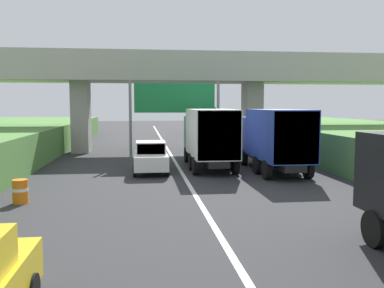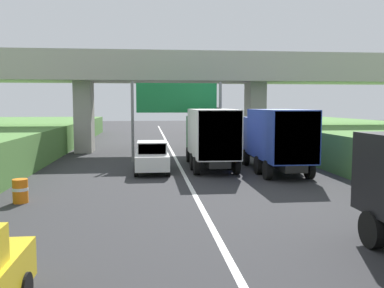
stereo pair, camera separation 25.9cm
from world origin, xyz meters
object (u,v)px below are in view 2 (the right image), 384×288
at_px(truck_blue, 275,137).
at_px(car_white, 152,157).
at_px(truck_green, 210,135).
at_px(construction_barrel_2, 20,191).
at_px(truck_red, 206,119).
at_px(overhead_highway_sign, 177,103).

distance_m(truck_blue, car_white, 6.81).
xyz_separation_m(truck_green, construction_barrel_2, (-8.40, -7.86, -1.47)).
relative_size(truck_red, construction_barrel_2, 8.11).
distance_m(truck_green, car_white, 3.77).
bearing_deg(truck_blue, construction_barrel_2, -152.53).
xyz_separation_m(truck_red, car_white, (-6.87, -28.30, -1.08)).
height_order(overhead_highway_sign, car_white, overhead_highway_sign).
distance_m(overhead_highway_sign, car_white, 5.60).
height_order(truck_blue, construction_barrel_2, truck_blue).
height_order(truck_red, construction_barrel_2, truck_red).
relative_size(truck_blue, car_white, 1.78).
distance_m(overhead_highway_sign, truck_red, 24.48).
xyz_separation_m(truck_green, truck_red, (3.48, 27.04, 0.00)).
xyz_separation_m(overhead_highway_sign, car_white, (-1.67, -4.45, -2.95)).
distance_m(truck_green, construction_barrel_2, 11.59).
bearing_deg(truck_red, overhead_highway_sign, -102.30).
bearing_deg(truck_green, car_white, -159.70).
relative_size(car_white, construction_barrel_2, 4.56).
height_order(overhead_highway_sign, construction_barrel_2, overhead_highway_sign).
relative_size(truck_blue, construction_barrel_2, 8.11).
xyz_separation_m(overhead_highway_sign, construction_barrel_2, (-6.68, -11.05, -3.35)).
bearing_deg(truck_green, truck_red, 82.66).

